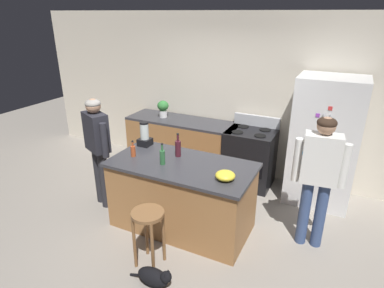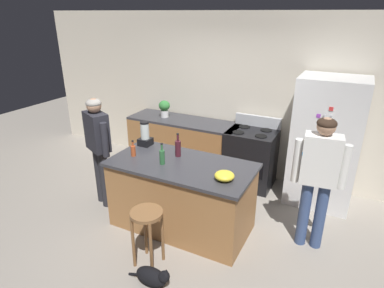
# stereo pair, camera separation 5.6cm
# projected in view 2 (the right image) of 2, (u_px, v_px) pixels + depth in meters

# --- Properties ---
(ground_plane) EXTENTS (14.00, 14.00, 0.00)m
(ground_plane) POSITION_uv_depth(u_px,v_px,m) (182.00, 225.00, 4.38)
(ground_plane) COLOR gray
(back_wall) EXTENTS (8.00, 0.10, 2.70)m
(back_wall) POSITION_uv_depth(u_px,v_px,m) (236.00, 96.00, 5.48)
(back_wall) COLOR beige
(back_wall) RESTS_ON ground_plane
(kitchen_island) EXTENTS (1.82, 0.92, 0.93)m
(kitchen_island) POSITION_uv_depth(u_px,v_px,m) (182.00, 195.00, 4.21)
(kitchen_island) COLOR #9E6B3D
(kitchen_island) RESTS_ON ground_plane
(back_counter_run) EXTENTS (2.00, 0.64, 0.93)m
(back_counter_run) POSITION_uv_depth(u_px,v_px,m) (184.00, 145.00, 5.82)
(back_counter_run) COLOR #9E6B3D
(back_counter_run) RESTS_ON ground_plane
(refrigerator) EXTENTS (0.90, 0.73, 1.88)m
(refrigerator) POSITION_uv_depth(u_px,v_px,m) (325.00, 143.00, 4.62)
(refrigerator) COLOR silver
(refrigerator) RESTS_ON ground_plane
(stove_range) EXTENTS (0.76, 0.65, 1.11)m
(stove_range) POSITION_uv_depth(u_px,v_px,m) (251.00, 158.00, 5.27)
(stove_range) COLOR black
(stove_range) RESTS_ON ground_plane
(person_by_island_left) EXTENTS (0.57, 0.37, 1.61)m
(person_by_island_left) POSITION_uv_depth(u_px,v_px,m) (98.00, 142.00, 4.54)
(person_by_island_left) COLOR #26262B
(person_by_island_left) RESTS_ON ground_plane
(person_by_sink_right) EXTENTS (0.60, 0.27, 1.64)m
(person_by_sink_right) POSITION_uv_depth(u_px,v_px,m) (319.00, 172.00, 3.65)
(person_by_sink_right) COLOR #384C7A
(person_by_sink_right) RESTS_ON ground_plane
(bar_stool) EXTENTS (0.36, 0.36, 0.69)m
(bar_stool) POSITION_uv_depth(u_px,v_px,m) (147.00, 224.00, 3.53)
(bar_stool) COLOR brown
(bar_stool) RESTS_ON ground_plane
(cat) EXTENTS (0.52, 0.18, 0.26)m
(cat) POSITION_uv_depth(u_px,v_px,m) (153.00, 277.00, 3.39)
(cat) COLOR black
(cat) RESTS_ON ground_plane
(potted_plant) EXTENTS (0.20, 0.20, 0.30)m
(potted_plant) POSITION_uv_depth(u_px,v_px,m) (164.00, 108.00, 5.75)
(potted_plant) COLOR silver
(potted_plant) RESTS_ON back_counter_run
(blender_appliance) EXTENTS (0.17, 0.17, 0.35)m
(blender_appliance) POSITION_uv_depth(u_px,v_px,m) (145.00, 135.00, 4.53)
(blender_appliance) COLOR black
(blender_appliance) RESTS_ON kitchen_island
(bottle_wine) EXTENTS (0.08, 0.08, 0.32)m
(bottle_wine) POSITION_uv_depth(u_px,v_px,m) (178.00, 148.00, 4.19)
(bottle_wine) COLOR #471923
(bottle_wine) RESTS_ON kitchen_island
(bottle_olive_oil) EXTENTS (0.07, 0.07, 0.28)m
(bottle_olive_oil) POSITION_uv_depth(u_px,v_px,m) (162.00, 156.00, 3.98)
(bottle_olive_oil) COLOR #2D6638
(bottle_olive_oil) RESTS_ON kitchen_island
(bottle_cooking_sauce) EXTENTS (0.06, 0.06, 0.22)m
(bottle_cooking_sauce) POSITION_uv_depth(u_px,v_px,m) (133.00, 150.00, 4.21)
(bottle_cooking_sauce) COLOR #B24C26
(bottle_cooking_sauce) RESTS_ON kitchen_island
(mixing_bowl) EXTENTS (0.23, 0.23, 0.10)m
(mixing_bowl) POSITION_uv_depth(u_px,v_px,m) (224.00, 176.00, 3.61)
(mixing_bowl) COLOR yellow
(mixing_bowl) RESTS_ON kitchen_island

